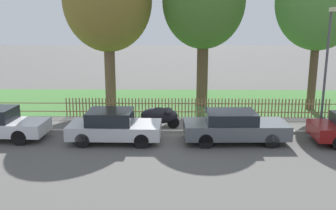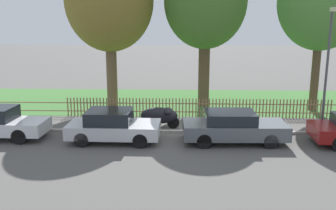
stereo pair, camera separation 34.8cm
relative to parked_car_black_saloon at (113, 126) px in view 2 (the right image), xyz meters
name	(u,v)px [view 2 (the right image)]	position (x,y,z in m)	size (l,w,h in m)	color
ground_plane	(200,134)	(3.77, 1.22, -0.69)	(120.00, 120.00, 0.00)	#565451
kerb_stone	(200,132)	(3.77, 1.32, -0.63)	(31.05, 0.20, 0.12)	#9E998E
grass_strip	(195,101)	(3.77, 8.10, -0.68)	(31.05, 7.89, 0.01)	#3D7033
park_fence	(198,108)	(3.77, 4.17, -0.18)	(31.05, 0.05, 1.02)	olive
parked_car_black_saloon	(113,126)	(0.00, 0.00, 0.00)	(3.90, 1.84, 1.37)	#BCBCC1
parked_car_navy_estate	(233,127)	(5.11, 0.08, -0.01)	(4.39, 1.92, 1.33)	#51565B
covered_motorcycle	(160,115)	(1.89, 2.08, -0.07)	(1.93, 0.76, 1.02)	black
tree_nearest_kerb	(109,1)	(-1.23, 6.65, 5.42)	(5.04, 5.04, 9.05)	brown
tree_behind_motorcycle	(205,2)	(4.23, 6.98, 5.39)	(4.76, 4.76, 8.87)	brown
tree_mid_park	(322,1)	(10.43, 6.00, 5.38)	(4.69, 4.69, 8.80)	brown
street_lamp	(329,56)	(9.42, 1.65, 2.85)	(0.20, 0.79, 5.62)	#47474C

